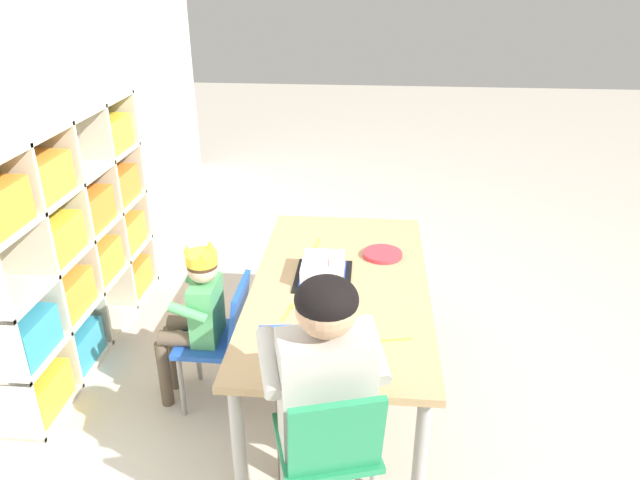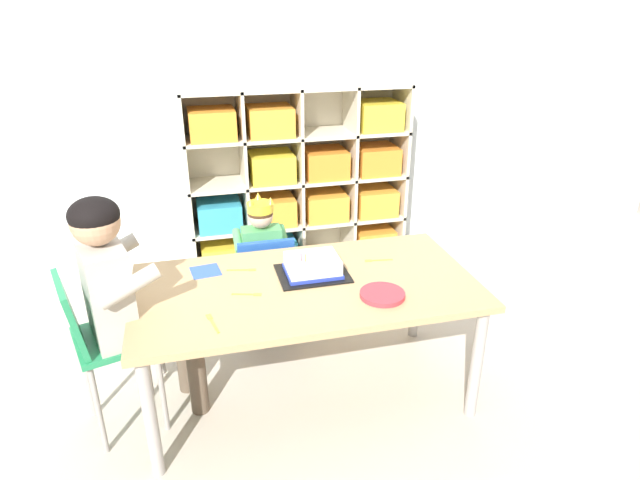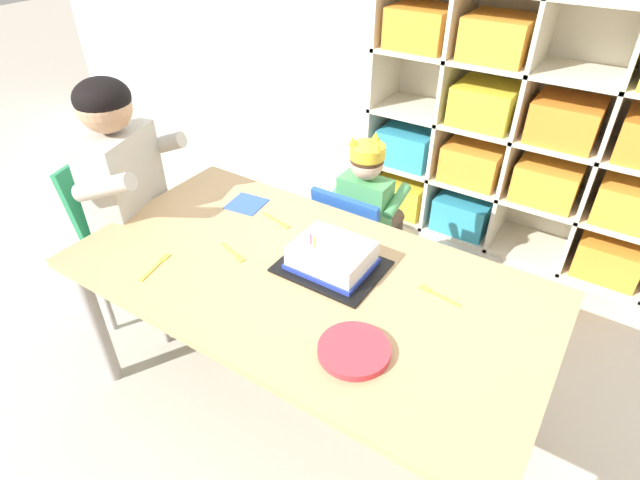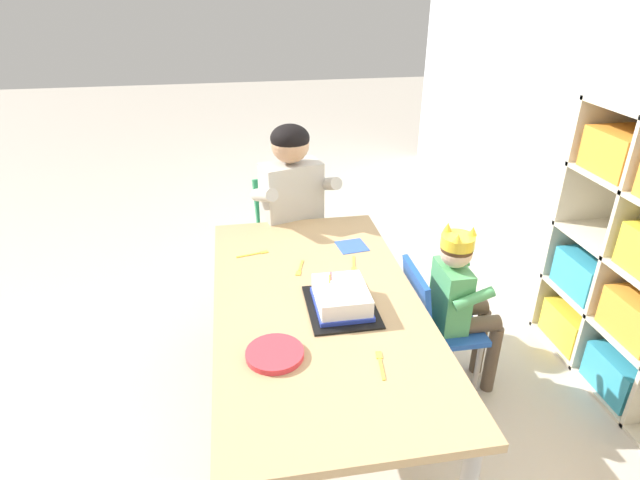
% 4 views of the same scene
% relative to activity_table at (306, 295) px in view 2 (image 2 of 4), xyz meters
% --- Properties ---
extents(ground, '(16.00, 16.00, 0.00)m').
position_rel_activity_table_xyz_m(ground, '(0.00, 0.00, -0.54)').
color(ground, '#BCB2A3').
extents(classroom_back_wall, '(6.82, 0.10, 2.76)m').
position_rel_activity_table_xyz_m(classroom_back_wall, '(0.00, 1.68, 0.84)').
color(classroom_back_wall, silver).
rests_on(classroom_back_wall, ground).
extents(storage_cubby_shelf, '(1.50, 0.36, 1.25)m').
position_rel_activity_table_xyz_m(storage_cubby_shelf, '(0.28, 1.44, 0.04)').
color(storage_cubby_shelf, beige).
rests_on(storage_cubby_shelf, ground).
extents(activity_table, '(1.51, 0.79, 0.60)m').
position_rel_activity_table_xyz_m(activity_table, '(0.00, 0.00, 0.00)').
color(activity_table, tan).
rests_on(activity_table, ground).
extents(classroom_chair_blue, '(0.32, 0.32, 0.63)m').
position_rel_activity_table_xyz_m(classroom_chair_blue, '(-0.11, 0.53, -0.17)').
color(classroom_chair_blue, '#1E4CA8').
rests_on(classroom_chair_blue, ground).
extents(child_with_crown, '(0.30, 0.31, 0.82)m').
position_rel_activity_table_xyz_m(child_with_crown, '(-0.11, 0.64, -0.04)').
color(child_with_crown, '#4C9E5B').
rests_on(child_with_crown, ground).
extents(classroom_chair_adult_side, '(0.42, 0.40, 0.76)m').
position_rel_activity_table_xyz_m(classroom_chair_adult_side, '(-0.88, -0.02, -0.07)').
color(classroom_chair_adult_side, '#238451').
rests_on(classroom_chair_adult_side, ground).
extents(adult_helper_seated, '(0.47, 0.46, 1.08)m').
position_rel_activity_table_xyz_m(adult_helper_seated, '(-0.76, 0.02, 0.13)').
color(adult_helper_seated, '#B2ADA3').
rests_on(adult_helper_seated, ground).
extents(birthday_cake_on_tray, '(0.32, 0.26, 0.12)m').
position_rel_activity_table_xyz_m(birthday_cake_on_tray, '(0.05, 0.08, 0.10)').
color(birthday_cake_on_tray, black).
rests_on(birthday_cake_on_tray, activity_table).
extents(paper_plate_stack, '(0.19, 0.19, 0.02)m').
position_rel_activity_table_xyz_m(paper_plate_stack, '(0.29, -0.19, 0.07)').
color(paper_plate_stack, '#DB333D').
rests_on(paper_plate_stack, activity_table).
extents(paper_napkin_square, '(0.14, 0.14, 0.00)m').
position_rel_activity_table_xyz_m(paper_napkin_square, '(-0.43, 0.23, 0.06)').
color(paper_napkin_square, '#3356B7').
rests_on(paper_napkin_square, activity_table).
extents(fork_beside_plate_stack, '(0.13, 0.05, 0.00)m').
position_rel_activity_table_xyz_m(fork_beside_plate_stack, '(-0.26, -0.04, 0.06)').
color(fork_beside_plate_stack, yellow).
rests_on(fork_beside_plate_stack, activity_table).
extents(fork_at_table_front_edge, '(0.14, 0.04, 0.00)m').
position_rel_activity_table_xyz_m(fork_at_table_front_edge, '(-0.25, 0.20, 0.06)').
color(fork_at_table_front_edge, yellow).
rests_on(fork_at_table_front_edge, activity_table).
extents(fork_by_napkin, '(0.14, 0.03, 0.00)m').
position_rel_activity_table_xyz_m(fork_by_napkin, '(0.38, 0.14, 0.06)').
color(fork_by_napkin, yellow).
rests_on(fork_by_napkin, activity_table).
extents(fork_scattered_mid_table, '(0.05, 0.15, 0.00)m').
position_rel_activity_table_xyz_m(fork_scattered_mid_table, '(-0.43, -0.22, 0.06)').
color(fork_scattered_mid_table, yellow).
rests_on(fork_scattered_mid_table, activity_table).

